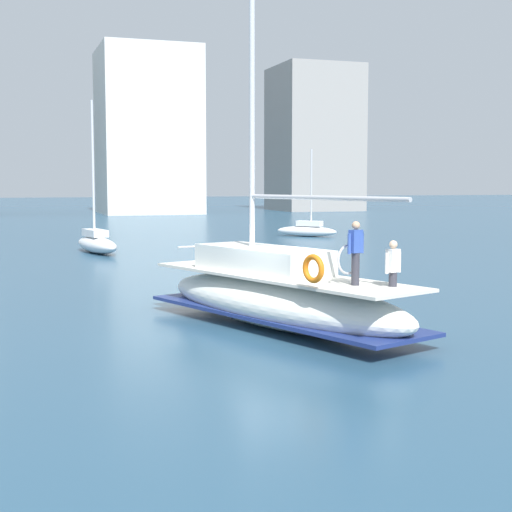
{
  "coord_description": "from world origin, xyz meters",
  "views": [
    {
      "loc": [
        -7.01,
        -18.91,
        3.97
      ],
      "look_at": [
        0.14,
        2.4,
        1.8
      ],
      "focal_mm": 53.03,
      "sensor_mm": 36.0,
      "label": 1
    }
  ],
  "objects": [
    {
      "name": "ground_plane",
      "position": [
        0.0,
        0.0,
        0.0
      ],
      "size": [
        400.0,
        400.0,
        0.0
      ],
      "primitive_type": "plane",
      "color": "#284C66"
    },
    {
      "name": "moored_catamaran",
      "position": [
        14.52,
        33.28,
        0.52
      ],
      "size": [
        4.14,
        4.23,
        6.48
      ],
      "color": "white",
      "rests_on": "ground"
    },
    {
      "name": "main_sailboat",
      "position": [
        0.11,
        0.47,
        0.9
      ],
      "size": [
        5.54,
        9.84,
        11.79
      ],
      "color": "white",
      "rests_on": "ground"
    },
    {
      "name": "moored_sloop_far",
      "position": [
        -1.97,
        24.75,
        0.61
      ],
      "size": [
        2.41,
        5.9,
        8.66
      ],
      "color": "silver",
      "rests_on": "ground"
    },
    {
      "name": "waterfront_buildings",
      "position": [
        -3.75,
        82.33,
        10.3
      ],
      "size": [
        87.8,
        17.5,
        21.42
      ],
      "color": "#B2B7BC",
      "rests_on": "ground"
    }
  ]
}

